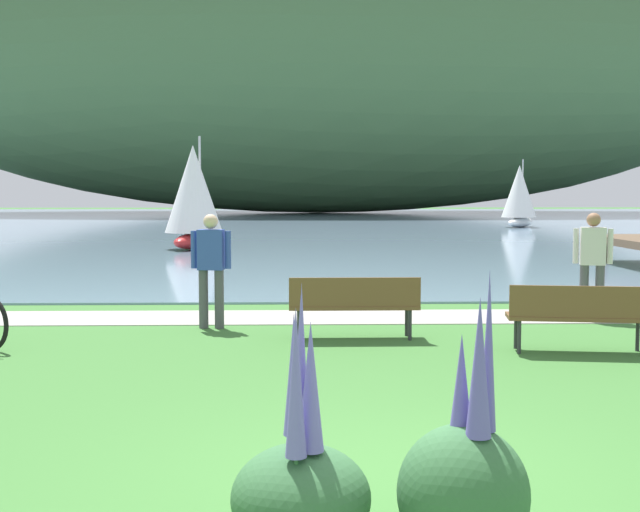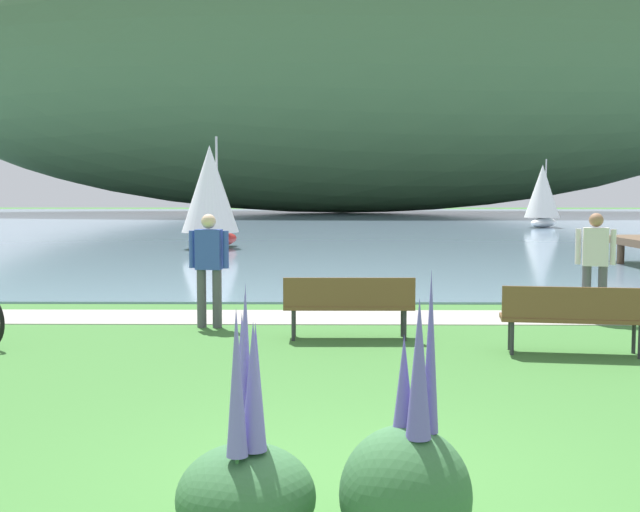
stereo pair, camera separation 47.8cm
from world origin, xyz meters
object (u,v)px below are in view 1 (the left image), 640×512
(person_at_shoreline, at_px, (593,259))
(park_bench_further_along, at_px, (354,302))
(sailboat_nearest_to_shore, at_px, (519,195))
(park_bench_near_camera, at_px, (581,313))
(sailboat_mid_bay, at_px, (194,196))
(person_on_the_grass, at_px, (211,263))

(person_at_shoreline, bearing_deg, park_bench_further_along, -157.32)
(sailboat_nearest_to_shore, bearing_deg, park_bench_near_camera, -104.07)
(park_bench_near_camera, height_order, park_bench_further_along, same)
(park_bench_further_along, xyz_separation_m, sailboat_mid_bay, (-4.43, 17.24, 1.38))
(park_bench_further_along, distance_m, sailboat_mid_bay, 17.85)
(park_bench_near_camera, bearing_deg, sailboat_nearest_to_shore, 75.93)
(sailboat_nearest_to_shore, bearing_deg, person_on_the_grass, -112.38)
(park_bench_near_camera, relative_size, park_bench_further_along, 1.03)
(park_bench_further_along, distance_m, sailboat_nearest_to_shore, 36.23)
(park_bench_near_camera, xyz_separation_m, sailboat_nearest_to_shore, (8.85, 35.34, 1.33))
(park_bench_near_camera, distance_m, park_bench_further_along, 2.98)
(person_at_shoreline, bearing_deg, person_on_the_grass, -173.77)
(sailboat_nearest_to_shore, bearing_deg, person_at_shoreline, -103.32)
(park_bench_further_along, bearing_deg, sailboat_mid_bay, 104.41)
(person_at_shoreline, xyz_separation_m, sailboat_nearest_to_shore, (7.73, 32.65, 0.87))
(person_on_the_grass, height_order, sailboat_mid_bay, sailboat_mid_bay)
(park_bench_near_camera, bearing_deg, park_bench_further_along, 159.26)
(park_bench_further_along, bearing_deg, person_at_shoreline, 22.68)
(park_bench_near_camera, bearing_deg, sailboat_mid_bay, 111.53)
(park_bench_further_along, height_order, person_on_the_grass, person_on_the_grass)
(park_bench_near_camera, height_order, sailboat_mid_bay, sailboat_mid_bay)
(sailboat_mid_bay, bearing_deg, sailboat_nearest_to_shore, 46.68)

